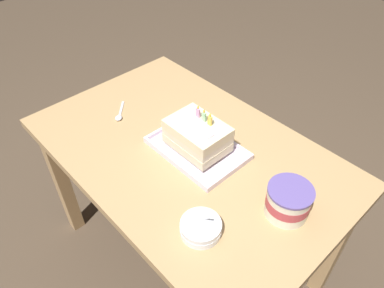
# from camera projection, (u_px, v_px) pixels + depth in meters

# --- Properties ---
(ground_plane) EXTENTS (8.00, 8.00, 0.00)m
(ground_plane) POSITION_uv_depth(u_px,v_px,m) (188.00, 253.00, 1.87)
(ground_plane) COLOR #4C3D2D
(dining_table) EXTENTS (1.21, 0.78, 0.74)m
(dining_table) POSITION_uv_depth(u_px,v_px,m) (187.00, 168.00, 1.44)
(dining_table) COLOR tan
(dining_table) RESTS_ON ground_plane
(foil_tray) EXTENTS (0.35, 0.24, 0.02)m
(foil_tray) POSITION_uv_depth(u_px,v_px,m) (197.00, 149.00, 1.37)
(foil_tray) COLOR silver
(foil_tray) RESTS_ON dining_table
(birthday_cake) EXTENTS (0.22, 0.16, 0.15)m
(birthday_cake) POSITION_uv_depth(u_px,v_px,m) (197.00, 135.00, 1.32)
(birthday_cake) COLOR beige
(birthday_cake) RESTS_ON foil_tray
(bowl_stack) EXTENTS (0.13, 0.13, 0.09)m
(bowl_stack) POSITION_uv_depth(u_px,v_px,m) (201.00, 228.00, 1.09)
(bowl_stack) COLOR white
(bowl_stack) RESTS_ON dining_table
(ice_cream_tub) EXTENTS (0.14, 0.14, 0.11)m
(ice_cream_tub) POSITION_uv_depth(u_px,v_px,m) (288.00, 201.00, 1.12)
(ice_cream_tub) COLOR silver
(ice_cream_tub) RESTS_ON dining_table
(serving_spoon_near_tray) EXTENTS (0.11, 0.11, 0.01)m
(serving_spoon_near_tray) POSITION_uv_depth(u_px,v_px,m) (119.00, 116.00, 1.51)
(serving_spoon_near_tray) COLOR silver
(serving_spoon_near_tray) RESTS_ON dining_table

